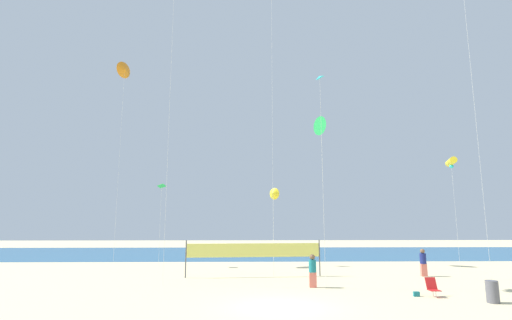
# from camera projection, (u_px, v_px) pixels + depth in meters

# --- Properties ---
(ground_plane) EXTENTS (120.00, 120.00, 0.00)m
(ground_plane) POSITION_uv_depth(u_px,v_px,m) (281.00, 307.00, 16.05)
(ground_plane) COLOR beige
(ocean_band) EXTENTS (120.00, 20.00, 0.01)m
(ocean_band) POSITION_uv_depth(u_px,v_px,m) (260.00, 253.00, 44.41)
(ocean_band) COLOR #28608C
(ocean_band) RESTS_ON ground
(beachgoer_teal_shirt) EXTENTS (0.41, 0.41, 1.80)m
(beachgoer_teal_shirt) POSITION_uv_depth(u_px,v_px,m) (313.00, 270.00, 21.12)
(beachgoer_teal_shirt) COLOR #EA7260
(beachgoer_teal_shirt) RESTS_ON ground
(beachgoer_navy_shirt) EXTENTS (0.41, 0.41, 1.80)m
(beachgoer_navy_shirt) POSITION_uv_depth(u_px,v_px,m) (423.00, 262.00, 25.44)
(beachgoer_navy_shirt) COLOR #EA7260
(beachgoer_navy_shirt) RESTS_ON ground
(folding_beach_chair) EXTENTS (0.52, 0.65, 0.89)m
(folding_beach_chair) POSITION_uv_depth(u_px,v_px,m) (433.00, 287.00, 18.48)
(folding_beach_chair) COLOR red
(folding_beach_chair) RESTS_ON ground
(trash_barrel) EXTENTS (0.54, 0.54, 0.97)m
(trash_barrel) POSITION_uv_depth(u_px,v_px,m) (492.00, 292.00, 17.01)
(trash_barrel) COLOR #595960
(trash_barrel) RESTS_ON ground
(volleyball_net) EXTENTS (9.05, 0.77, 2.40)m
(volleyball_net) POSITION_uv_depth(u_px,v_px,m) (254.00, 251.00, 25.30)
(volleyball_net) COLOR #4C4C51
(volleyball_net) RESTS_ON ground
(beach_handbag) EXTENTS (0.29, 0.15, 0.23)m
(beach_handbag) POSITION_uv_depth(u_px,v_px,m) (416.00, 294.00, 18.44)
(beach_handbag) COLOR #19727A
(beach_handbag) RESTS_ON ground
(kite_green_delta) EXTENTS (1.16, 1.69, 13.02)m
(kite_green_delta) POSITION_uv_depth(u_px,v_px,m) (321.00, 126.00, 33.98)
(kite_green_delta) COLOR silver
(kite_green_delta) RESTS_ON ground
(kite_black_diamond) EXTENTS (0.60, 0.60, 20.47)m
(kite_black_diamond) POSITION_uv_depth(u_px,v_px,m) (272.00, 14.00, 28.24)
(kite_black_diamond) COLOR silver
(kite_black_diamond) RESTS_ON ground
(kite_cyan_diamond) EXTENTS (0.57, 0.57, 12.26)m
(kite_cyan_diamond) POSITION_uv_depth(u_px,v_px,m) (319.00, 83.00, 22.32)
(kite_cyan_diamond) COLOR silver
(kite_cyan_diamond) RESTS_ON ground
(kite_orange_delta) EXTENTS (1.10, 1.47, 18.08)m
(kite_orange_delta) POSITION_uv_depth(u_px,v_px,m) (125.00, 70.00, 34.35)
(kite_orange_delta) COLOR silver
(kite_orange_delta) RESTS_ON ground
(kite_yellow_tube) EXTENTS (1.09, 2.03, 8.33)m
(kite_yellow_tube) POSITION_uv_depth(u_px,v_px,m) (451.00, 162.00, 28.42)
(kite_yellow_tube) COLOR silver
(kite_yellow_tube) RESTS_ON ground
(kite_yellow_delta) EXTENTS (1.00, 0.92, 6.51)m
(kite_yellow_delta) POSITION_uv_depth(u_px,v_px,m) (273.00, 194.00, 32.32)
(kite_yellow_delta) COLOR silver
(kite_yellow_delta) RESTS_ON ground
(kite_green_diamond) EXTENTS (0.81, 0.82, 6.85)m
(kite_green_diamond) POSITION_uv_depth(u_px,v_px,m) (162.00, 186.00, 31.80)
(kite_green_diamond) COLOR silver
(kite_green_diamond) RESTS_ON ground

